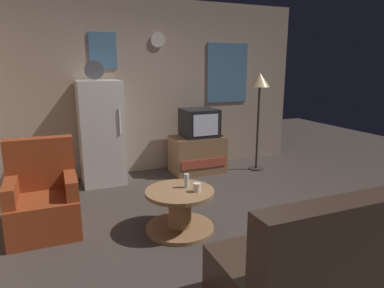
{
  "coord_description": "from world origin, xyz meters",
  "views": [
    {
      "loc": [
        -1.47,
        -2.89,
        1.71
      ],
      "look_at": [
        0.1,
        0.9,
        0.75
      ],
      "focal_mm": 31.73,
      "sensor_mm": 36.0,
      "label": 1
    }
  ],
  "objects": [
    {
      "name": "wine_glass",
      "position": [
        -0.23,
        0.27,
        0.52
      ],
      "size": [
        0.05,
        0.05,
        0.15
      ],
      "primitive_type": "cylinder",
      "color": "silver",
      "rests_on": "coffee_table"
    },
    {
      "name": "armchair",
      "position": [
        -1.64,
        0.75,
        0.34
      ],
      "size": [
        0.68,
        0.68,
        0.96
      ],
      "color": "maroon",
      "rests_on": "ground_plane"
    },
    {
      "name": "fridge",
      "position": [
        -0.85,
        2.08,
        0.75
      ],
      "size": [
        0.6,
        0.62,
        1.77
      ],
      "color": "silver",
      "rests_on": "ground_plane"
    },
    {
      "name": "couch",
      "position": [
        0.33,
        -1.27,
        0.31
      ],
      "size": [
        1.7,
        0.8,
        0.92
      ],
      "color": "#38281E",
      "rests_on": "ground_plane"
    },
    {
      "name": "wall_with_art",
      "position": [
        0.01,
        2.45,
        1.36
      ],
      "size": [
        5.2,
        0.12,
        2.71
      ],
      "color": "tan",
      "rests_on": "ground_plane"
    },
    {
      "name": "coffee_table",
      "position": [
        -0.33,
        0.22,
        0.22
      ],
      "size": [
        0.72,
        0.72,
        0.44
      ],
      "color": "#8E6642",
      "rests_on": "ground_plane"
    },
    {
      "name": "standing_lamp",
      "position": [
        1.61,
        1.74,
        1.36
      ],
      "size": [
        0.32,
        0.32,
        1.59
      ],
      "color": "#332D28",
      "rests_on": "ground_plane"
    },
    {
      "name": "crt_tv",
      "position": [
        0.68,
        2.0,
        0.81
      ],
      "size": [
        0.54,
        0.51,
        0.44
      ],
      "color": "black",
      "rests_on": "tv_stand"
    },
    {
      "name": "tv_stand",
      "position": [
        0.65,
        2.0,
        0.3
      ],
      "size": [
        0.84,
        0.53,
        0.59
      ],
      "color": "#8E6642",
      "rests_on": "ground_plane"
    },
    {
      "name": "ground_plane",
      "position": [
        0.0,
        0.0,
        0.0
      ],
      "size": [
        12.0,
        12.0,
        0.0
      ],
      "primitive_type": "plane",
      "color": "#3D332D"
    },
    {
      "name": "mug_ceramic_white",
      "position": [
        -0.18,
        0.11,
        0.49
      ],
      "size": [
        0.08,
        0.08,
        0.09
      ],
      "primitive_type": "cylinder",
      "color": "silver",
      "rests_on": "coffee_table"
    }
  ]
}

